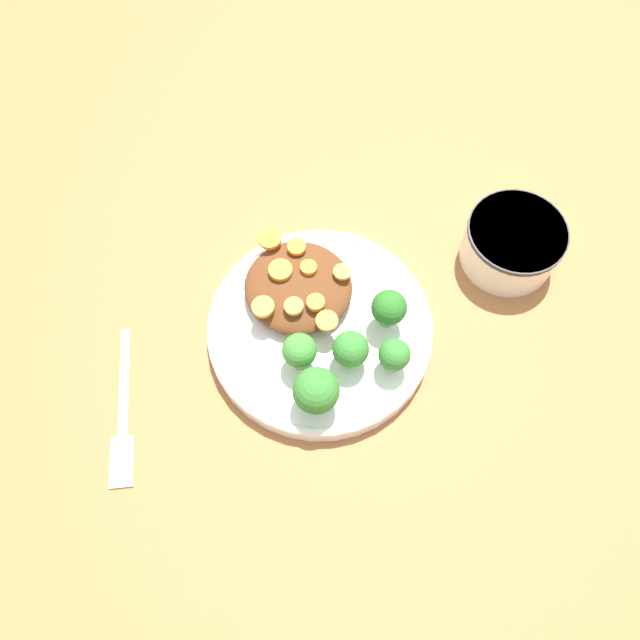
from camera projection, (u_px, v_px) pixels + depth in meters
ground_plane at (320, 333)px, 0.70m from camera, size 4.00×4.00×0.00m
plate at (320, 328)px, 0.69m from camera, size 0.25×0.25×0.03m
dip_bowl at (512, 242)px, 0.71m from camera, size 0.11×0.11×0.06m
stew_mound at (298, 287)px, 0.68m from camera, size 0.12×0.12×0.03m
broccoli_floret_0 at (316, 391)px, 0.61m from camera, size 0.05×0.05×0.06m
broccoli_floret_1 at (351, 350)px, 0.64m from camera, size 0.04×0.04×0.05m
broccoli_floret_2 at (300, 351)px, 0.63m from camera, size 0.04×0.04×0.05m
broccoli_floret_3 at (389, 308)px, 0.65m from camera, size 0.04×0.04×0.06m
broccoli_floret_4 at (394, 356)px, 0.64m from camera, size 0.03×0.03×0.05m
carrot_slice_0 at (263, 307)px, 0.65m from camera, size 0.02×0.02×0.01m
carrot_slice_1 at (281, 270)px, 0.67m from camera, size 0.03×0.03×0.01m
carrot_slice_2 at (316, 302)px, 0.66m from camera, size 0.02×0.02×0.01m
carrot_slice_3 at (342, 272)px, 0.67m from camera, size 0.02×0.02×0.00m
carrot_slice_4 at (297, 247)px, 0.68m from camera, size 0.02×0.02×0.01m
carrot_slice_5 at (327, 321)px, 0.65m from camera, size 0.02×0.02×0.00m
carrot_slice_6 at (309, 267)px, 0.67m from camera, size 0.02×0.02×0.01m
carrot_slice_7 at (270, 239)px, 0.69m from camera, size 0.03×0.03×0.00m
carrot_slice_8 at (293, 307)px, 0.65m from camera, size 0.02×0.02×0.01m
fork at (123, 421)px, 0.65m from camera, size 0.17×0.08×0.01m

